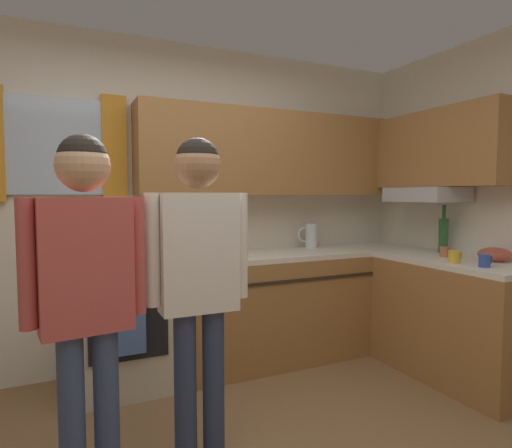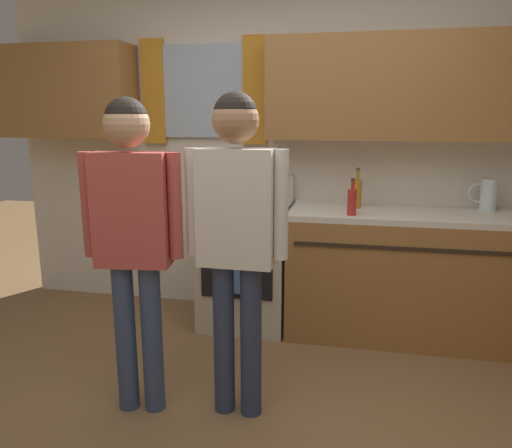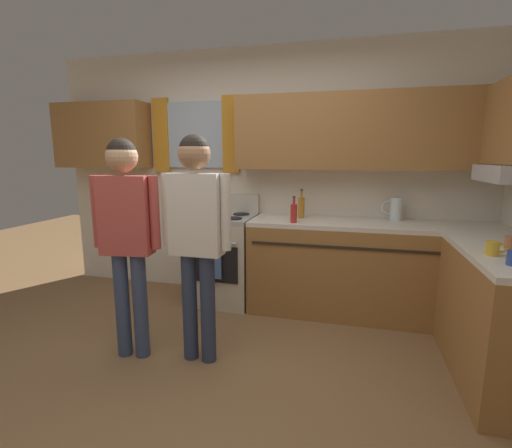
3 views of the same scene
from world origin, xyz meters
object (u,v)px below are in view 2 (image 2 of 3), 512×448
object	(u,v)px
adult_left	(132,222)
water_pitcher	(488,195)
stove_oven	(247,262)
bottle_sauce_red	(352,201)
adult_in_plaid	(236,221)
bottle_oil_amber	(357,193)

from	to	relation	value
adult_left	water_pitcher	bearing A→B (deg)	34.99
stove_oven	water_pitcher	size ratio (longest dim) A/B	5.00
bottle_sauce_red	adult_left	world-z (taller)	adult_left
bottle_sauce_red	adult_in_plaid	size ratio (longest dim) A/B	0.15
adult_in_plaid	bottle_oil_amber	bearing A→B (deg)	64.74
bottle_sauce_red	adult_in_plaid	xyz separation A→B (m)	(-0.55, -0.95, 0.05)
bottle_oil_amber	stove_oven	bearing A→B (deg)	-174.65
bottle_oil_amber	bottle_sauce_red	xyz separation A→B (m)	(-0.03, -0.28, -0.02)
water_pitcher	adult_left	size ratio (longest dim) A/B	0.14
adult_left	bottle_sauce_red	bearing A→B (deg)	44.01
water_pitcher	adult_in_plaid	xyz separation A→B (m)	(-1.46, -1.31, 0.03)
bottle_sauce_red	stove_oven	bearing A→B (deg)	165.10
water_pitcher	adult_in_plaid	size ratio (longest dim) A/B	0.13
bottle_sauce_red	water_pitcher	world-z (taller)	bottle_sauce_red
stove_oven	adult_left	distance (m)	1.38
adult_in_plaid	bottle_sauce_red	bearing A→B (deg)	60.10
bottle_sauce_red	adult_left	bearing A→B (deg)	-135.99
stove_oven	adult_in_plaid	world-z (taller)	adult_in_plaid
stove_oven	adult_left	size ratio (longest dim) A/B	0.68
water_pitcher	bottle_sauce_red	bearing A→B (deg)	-158.62
water_pitcher	adult_left	world-z (taller)	adult_left
water_pitcher	stove_oven	bearing A→B (deg)	-174.66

